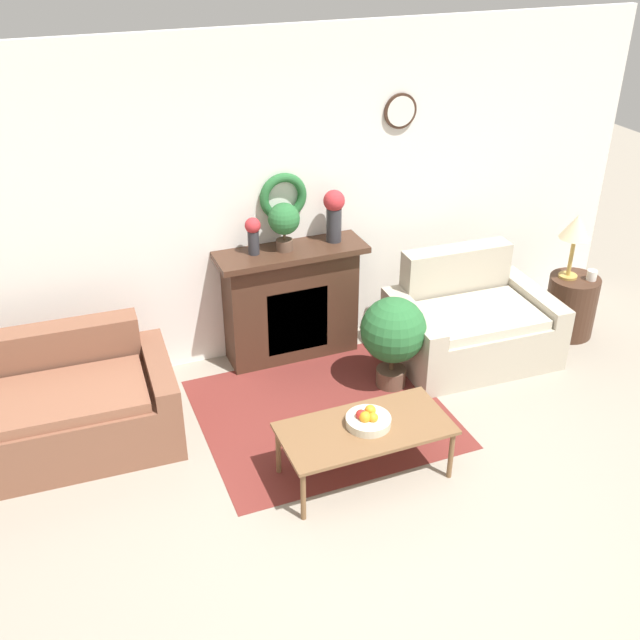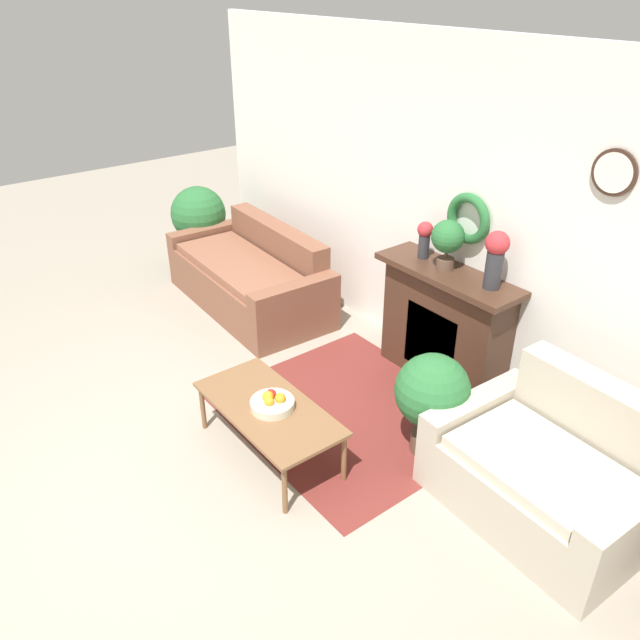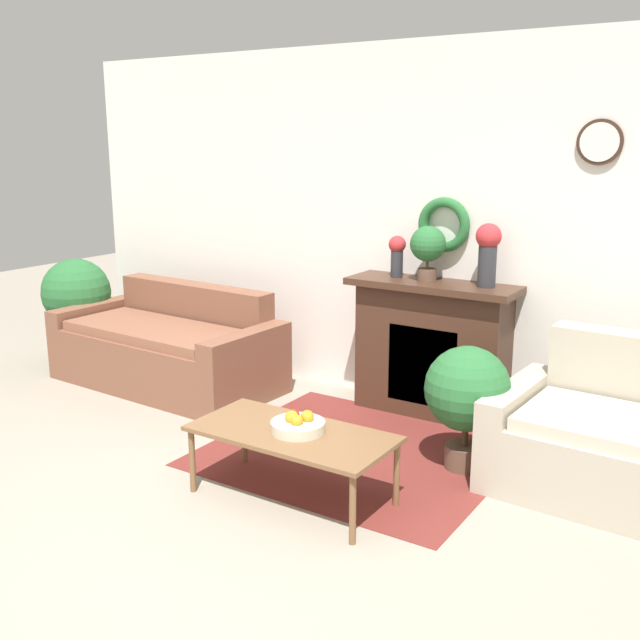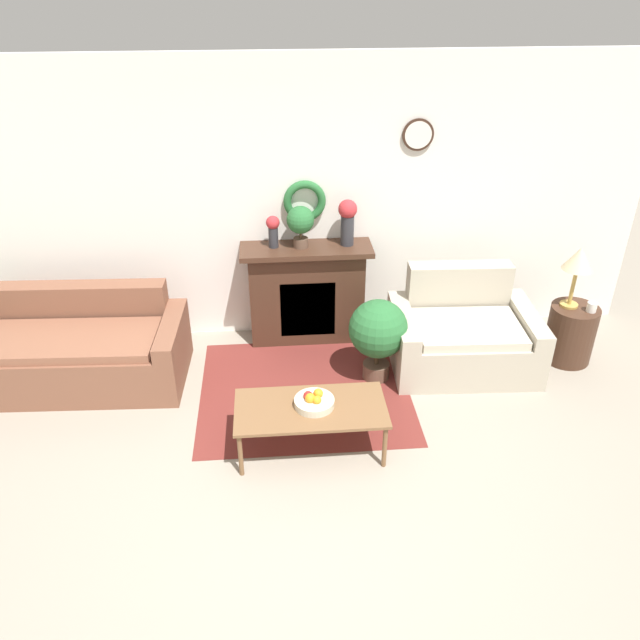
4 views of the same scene
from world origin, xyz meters
name	(u,v)px [view 2 (image 2 of 4)]	position (x,y,z in m)	size (l,w,h in m)	color
ground_plane	(155,507)	(0.00, 0.00, 0.00)	(16.00, 16.00, 0.00)	gray
floor_rug	(350,412)	(0.02, 1.65, 0.00)	(1.86, 1.66, 0.01)	maroon
wall_back	(464,219)	(0.00, 2.78, 1.35)	(6.80, 0.14, 2.70)	white
fireplace	(444,325)	(0.10, 2.57, 0.51)	(1.25, 0.41, 1.01)	#42281C
couch_left	(251,278)	(-2.03, 2.03, 0.30)	(1.97, 1.00, 0.80)	brown
loveseat_right	(548,471)	(1.53, 1.99, 0.30)	(1.36, 1.00, 0.88)	#B2A893
coffee_table	(268,411)	(0.02, 0.89, 0.38)	(1.16, 0.56, 0.41)	brown
fruit_bowl	(272,403)	(0.04, 0.91, 0.45)	(0.31, 0.31, 0.12)	beige
vase_on_mantel_left	(425,237)	(-0.21, 2.58, 1.19)	(0.13, 0.13, 0.31)	#2D2D33
vase_on_mantel_right	(496,255)	(0.49, 2.58, 1.27)	(0.18, 0.18, 0.44)	#2D2D33
potted_plant_on_mantel	(448,239)	(0.05, 2.56, 1.26)	(0.26, 0.26, 0.40)	brown
potted_plant_floor_by_couch	(198,216)	(-3.21, 2.09, 0.62)	(0.62, 0.62, 0.95)	brown
potted_plant_floor_by_loveseat	(432,394)	(0.68, 1.81, 0.49)	(0.53, 0.53, 0.78)	brown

